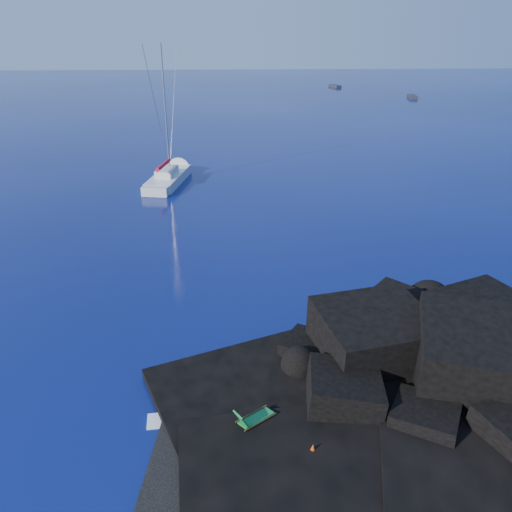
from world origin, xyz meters
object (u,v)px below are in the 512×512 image
(deck_chair, at_px, (256,414))
(distant_boat_b, at_px, (412,98))
(distant_boat_a, at_px, (335,87))
(sailboat, at_px, (169,183))
(marker_cone, at_px, (313,450))
(sunbather, at_px, (207,424))

(deck_chair, relative_size, distant_boat_b, 0.32)
(distant_boat_a, relative_size, distant_boat_b, 0.95)
(sailboat, relative_size, distant_boat_a, 2.82)
(distant_boat_b, bearing_deg, distant_boat_a, 126.98)
(sailboat, height_order, distant_boat_b, sailboat)
(marker_cone, height_order, distant_boat_a, marker_cone)
(distant_boat_a, bearing_deg, marker_cone, -117.98)
(sailboat, bearing_deg, distant_boat_a, 78.98)
(sunbather, xyz_separation_m, distant_boat_a, (31.18, 129.90, -0.52))
(sailboat, bearing_deg, deck_chair, -68.39)
(marker_cone, distance_m, distant_boat_b, 114.17)
(sailboat, xyz_separation_m, distant_boat_b, (49.97, 68.56, 0.00))
(sailboat, bearing_deg, distant_boat_b, 64.22)
(sailboat, height_order, deck_chair, sailboat)
(deck_chair, height_order, distant_boat_b, deck_chair)
(sailboat, height_order, marker_cone, sailboat)
(distant_boat_a, bearing_deg, distant_boat_b, -77.87)
(sunbather, bearing_deg, distant_boat_a, 44.35)
(distant_boat_b, bearing_deg, marker_cone, -102.33)
(sailboat, xyz_separation_m, distant_boat_a, (36.49, 93.46, 0.00))
(sunbather, bearing_deg, marker_cone, -54.82)
(distant_boat_b, bearing_deg, deck_chair, -103.59)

